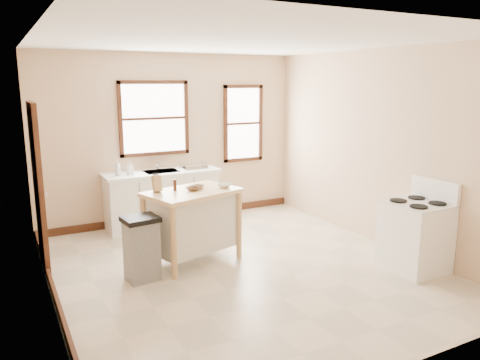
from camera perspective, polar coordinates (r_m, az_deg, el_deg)
name	(u,v)px	position (r m, az deg, el deg)	size (l,w,h in m)	color
floor	(241,268)	(6.09, 0.17, -10.69)	(5.00, 5.00, 0.00)	#BDB096
ceiling	(242,41)	(5.64, 0.19, 16.60)	(5.00, 5.00, 0.00)	white
wall_back	(172,139)	(7.97, -8.31, 5.02)	(4.50, 0.04, 2.80)	#D7B18E
wall_left	(43,177)	(5.07, -22.92, 0.29)	(0.04, 5.00, 2.80)	#D7B18E
wall_right	(379,148)	(7.03, 16.64, 3.73)	(0.04, 5.00, 2.80)	#D7B18E
window_main	(154,118)	(7.82, -10.43, 7.40)	(1.17, 0.06, 1.22)	#351C0E
window_side	(243,123)	(8.48, 0.38, 6.91)	(0.77, 0.06, 1.37)	#351C0E
door_left	(38,186)	(6.41, -23.39, -0.68)	(0.06, 0.90, 2.10)	#351C0E
baseboard_back	(175,216)	(8.21, -7.96, -4.33)	(4.50, 0.04, 0.12)	#351C0E
baseboard_left	(57,301)	(5.48, -21.45, -13.55)	(0.04, 5.00, 0.12)	#351C0E
sink_counter	(162,199)	(7.76, -9.45, -2.26)	(1.86, 0.62, 0.92)	white
faucet	(158,163)	(7.82, -10.01, 2.09)	(0.03, 0.03, 0.22)	silver
soap_bottle_a	(117,168)	(7.42, -14.71, 1.44)	(0.09, 0.09, 0.24)	#B2B2B2
soap_bottle_b	(130,168)	(7.46, -13.29, 1.40)	(0.09, 0.09, 0.20)	#B2B2B2
dish_rack	(194,166)	(7.78, -5.68, 1.74)	(0.42, 0.31, 0.10)	silver
kitchen_island	(193,226)	(6.21, -5.80, -5.59)	(1.17, 0.74, 0.96)	#E7B987
knife_block	(157,184)	(6.04, -10.10, -0.52)	(0.10, 0.10, 0.20)	tan
pepper_grinder	(175,185)	(6.07, -7.94, -0.62)	(0.04, 0.04, 0.15)	#401D11
bowl_a	(193,189)	(6.09, -5.73, -1.05)	(0.18, 0.18, 0.04)	brown
bowl_b	(198,187)	(6.21, -5.13, -0.81)	(0.15, 0.15, 0.04)	brown
bowl_c	(224,186)	(6.21, -1.94, -0.68)	(0.17, 0.17, 0.05)	white
trash_bin	(142,249)	(5.73, -11.89, -8.19)	(0.40, 0.34, 0.79)	gray
gas_stove	(416,226)	(6.27, 20.63, -5.27)	(0.70, 0.71, 1.14)	white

